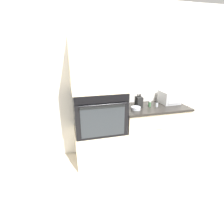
{
  "coord_description": "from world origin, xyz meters",
  "views": [
    {
      "loc": [
        -0.86,
        -2.22,
        1.79
      ],
      "look_at": [
        -0.21,
        0.21,
        0.87
      ],
      "focal_mm": 28.0,
      "sensor_mm": 36.0,
      "label": 1
    }
  ],
  "objects_px": {
    "knife_block": "(139,102)",
    "wall_oven": "(99,111)",
    "microwave": "(169,97)",
    "condiment_jar_near": "(157,104)",
    "condiment_jar_mid": "(150,104)",
    "bowl": "(136,108)"
  },
  "relations": [
    {
      "from": "knife_block",
      "to": "bowl",
      "type": "bearing_deg",
      "value": -127.69
    },
    {
      "from": "wall_oven",
      "to": "microwave",
      "type": "height_order",
      "value": "wall_oven"
    },
    {
      "from": "wall_oven",
      "to": "microwave",
      "type": "xyz_separation_m",
      "value": [
        1.28,
        0.1,
        0.11
      ]
    },
    {
      "from": "knife_block",
      "to": "wall_oven",
      "type": "bearing_deg",
      "value": -174.94
    },
    {
      "from": "microwave",
      "to": "condiment_jar_near",
      "type": "distance_m",
      "value": 0.35
    },
    {
      "from": "bowl",
      "to": "condiment_jar_mid",
      "type": "bearing_deg",
      "value": 15.85
    },
    {
      "from": "wall_oven",
      "to": "bowl",
      "type": "bearing_deg",
      "value": -7.65
    },
    {
      "from": "microwave",
      "to": "bowl",
      "type": "distance_m",
      "value": 0.73
    },
    {
      "from": "microwave",
      "to": "bowl",
      "type": "relative_size",
      "value": 2.1
    },
    {
      "from": "knife_block",
      "to": "condiment_jar_mid",
      "type": "height_order",
      "value": "knife_block"
    },
    {
      "from": "knife_block",
      "to": "bowl",
      "type": "height_order",
      "value": "knife_block"
    },
    {
      "from": "condiment_jar_near",
      "to": "condiment_jar_mid",
      "type": "height_order",
      "value": "condiment_jar_mid"
    },
    {
      "from": "wall_oven",
      "to": "condiment_jar_mid",
      "type": "bearing_deg",
      "value": 0.09
    },
    {
      "from": "condiment_jar_near",
      "to": "condiment_jar_mid",
      "type": "distance_m",
      "value": 0.12
    },
    {
      "from": "condiment_jar_near",
      "to": "condiment_jar_mid",
      "type": "relative_size",
      "value": 0.93
    },
    {
      "from": "knife_block",
      "to": "condiment_jar_mid",
      "type": "xyz_separation_m",
      "value": [
        0.17,
        -0.06,
        -0.03
      ]
    },
    {
      "from": "condiment_jar_mid",
      "to": "condiment_jar_near",
      "type": "bearing_deg",
      "value": -15.63
    },
    {
      "from": "bowl",
      "to": "condiment_jar_near",
      "type": "distance_m",
      "value": 0.4
    },
    {
      "from": "microwave",
      "to": "condiment_jar_mid",
      "type": "xyz_separation_m",
      "value": [
        -0.43,
        -0.1,
        -0.06
      ]
    },
    {
      "from": "wall_oven",
      "to": "condiment_jar_near",
      "type": "bearing_deg",
      "value": -1.78
    },
    {
      "from": "wall_oven",
      "to": "bowl",
      "type": "height_order",
      "value": "wall_oven"
    },
    {
      "from": "condiment_jar_near",
      "to": "condiment_jar_mid",
      "type": "bearing_deg",
      "value": 164.37
    }
  ]
}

